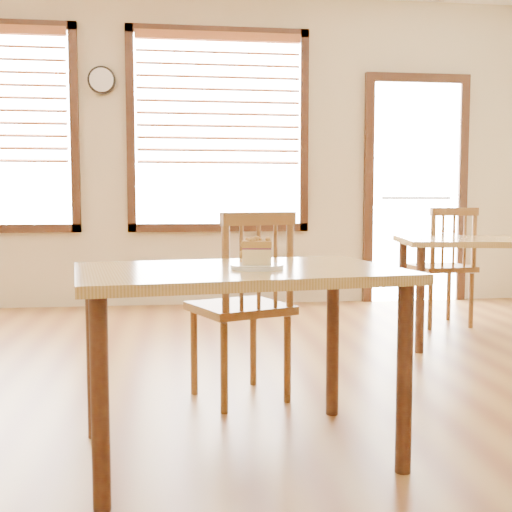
{
  "coord_description": "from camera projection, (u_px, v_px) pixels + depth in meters",
  "views": [
    {
      "loc": [
        -0.14,
        -2.31,
        1.01
      ],
      "look_at": [
        0.18,
        0.17,
        0.8
      ],
      "focal_mm": 45.0,
      "sensor_mm": 36.0,
      "label": 1
    }
  ],
  "objects": [
    {
      "name": "ground",
      "position": [
        214.0,
        474.0,
        2.38
      ],
      "size": [
        8.0,
        8.0,
        0.0
      ],
      "primitive_type": "plane",
      "color": "brown"
    },
    {
      "name": "window_right",
      "position": [
        219.0,
        119.0,
        6.19
      ],
      "size": [
        1.76,
        0.1,
        1.96
      ],
      "color": "white",
      "rests_on": "room_shell"
    },
    {
      "name": "entry_door",
      "position": [
        416.0,
        184.0,
        6.5
      ],
      "size": [
        1.08,
        0.06,
        2.29
      ],
      "color": "white",
      "rests_on": "ground"
    },
    {
      "name": "wall_clock",
      "position": [
        102.0,
        80.0,
        6.01
      ],
      "size": [
        0.26,
        0.05,
        0.26
      ],
      "color": "black",
      "rests_on": "room_shell"
    },
    {
      "name": "cafe_table_main",
      "position": [
        238.0,
        292.0,
        2.52
      ],
      "size": [
        1.35,
        1.0,
        0.75
      ],
      "rotation": [
        0.0,
        0.0,
        0.15
      ],
      "color": "#AD8743",
      "rests_on": "ground"
    },
    {
      "name": "cafe_chair_main",
      "position": [
        244.0,
        305.0,
        3.23
      ],
      "size": [
        0.57,
        0.57,
        0.97
      ],
      "rotation": [
        0.0,
        0.0,
        3.52
      ],
      "color": "brown",
      "rests_on": "ground"
    },
    {
      "name": "cafe_table_second",
      "position": [
        493.0,
        251.0,
        4.57
      ],
      "size": [
        1.42,
        1.08,
        0.75
      ],
      "rotation": [
        0.0,
        0.0,
        -0.19
      ],
      "color": "#AD8743",
      "rests_on": "ground"
    },
    {
      "name": "cafe_chair_second",
      "position": [
        443.0,
        266.0,
        5.21
      ],
      "size": [
        0.48,
        0.48,
        0.97
      ],
      "rotation": [
        0.0,
        0.0,
        3.23
      ],
      "color": "brown",
      "rests_on": "ground"
    },
    {
      "name": "plate",
      "position": [
        257.0,
        267.0,
        2.48
      ],
      "size": [
        0.21,
        0.21,
        0.02
      ],
      "color": "white",
      "rests_on": "cafe_table_main"
    },
    {
      "name": "cake_slice",
      "position": [
        257.0,
        251.0,
        2.47
      ],
      "size": [
        0.13,
        0.1,
        0.11
      ],
      "rotation": [
        0.0,
        0.0,
        -0.14
      ],
      "color": "#FFD690",
      "rests_on": "plate"
    }
  ]
}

